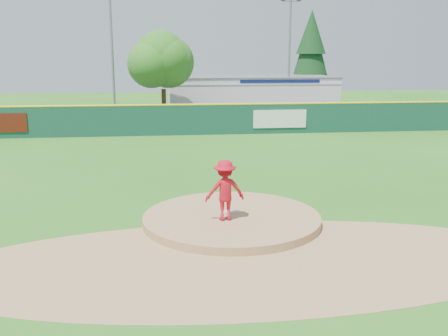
{
  "coord_description": "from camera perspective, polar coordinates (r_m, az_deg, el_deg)",
  "views": [
    {
      "loc": [
        -2.0,
        -14.65,
        5.04
      ],
      "look_at": [
        0.0,
        2.0,
        1.3
      ],
      "focal_mm": 40.0,
      "sensor_mm": 36.0,
      "label": 1
    }
  ],
  "objects": [
    {
      "name": "light_pole_left",
      "position": [
        41.85,
        -12.7,
        13.65
      ],
      "size": [
        1.75,
        0.25,
        11.0
      ],
      "color": "gray",
      "rests_on": "ground"
    },
    {
      "name": "pool_building_grp",
      "position": [
        47.44,
        2.9,
        8.47
      ],
      "size": [
        15.2,
        8.2,
        3.31
      ],
      "color": "silver",
      "rests_on": "ground"
    },
    {
      "name": "van",
      "position": [
        37.83,
        -1.7,
        5.98
      ],
      "size": [
        5.03,
        2.49,
        1.37
      ],
      "primitive_type": "imported",
      "rotation": [
        0.0,
        0.0,
        1.62
      ],
      "color": "silver",
      "rests_on": "parking_lot"
    },
    {
      "name": "deciduous_tree",
      "position": [
        39.65,
        -7.0,
        11.77
      ],
      "size": [
        5.6,
        5.6,
        7.36
      ],
      "color": "#382314",
      "rests_on": "ground"
    },
    {
      "name": "pitchers_mound",
      "position": [
        15.62,
        0.88,
        -6.25
      ],
      "size": [
        5.5,
        5.5,
        0.5
      ],
      "primitive_type": "cylinder",
      "color": "#9E774C",
      "rests_on": "ground"
    },
    {
      "name": "outfield_fence",
      "position": [
        32.94,
        -3.34,
        5.66
      ],
      "size": [
        40.0,
        0.14,
        2.07
      ],
      "color": "#133E31",
      "rests_on": "ground"
    },
    {
      "name": "light_pole_right",
      "position": [
        45.01,
        7.49,
        13.1
      ],
      "size": [
        1.75,
        0.25,
        10.0
      ],
      "color": "gray",
      "rests_on": "ground"
    },
    {
      "name": "playground_slide",
      "position": [
        39.82,
        -22.84,
        5.32
      ],
      "size": [
        0.88,
        2.48,
        1.37
      ],
      "color": "blue",
      "rests_on": "ground"
    },
    {
      "name": "pitching_rubber",
      "position": [
        15.81,
        0.74,
        -4.98
      ],
      "size": [
        0.6,
        0.15,
        0.04
      ],
      "primitive_type": "cube",
      "color": "white",
      "rests_on": "pitchers_mound"
    },
    {
      "name": "ground",
      "position": [
        15.62,
        0.88,
        -6.25
      ],
      "size": [
        120.0,
        120.0,
        0.0
      ],
      "primitive_type": "plane",
      "color": "#286B19",
      "rests_on": "ground"
    },
    {
      "name": "pitcher",
      "position": [
        14.84,
        0.1,
        -2.56
      ],
      "size": [
        1.24,
        0.79,
        1.83
      ],
      "primitive_type": "imported",
      "rotation": [
        0.0,
        0.0,
        3.23
      ],
      "color": "red",
      "rests_on": "pitchers_mound"
    },
    {
      "name": "fence_banners",
      "position": [
        32.84,
        -9.22,
        5.34
      ],
      "size": [
        21.69,
        0.04,
        1.2
      ],
      "color": "#51150B",
      "rests_on": "ground"
    },
    {
      "name": "infield_dirt_arc",
      "position": [
        12.84,
        2.71,
        -10.51
      ],
      "size": [
        15.4,
        15.4,
        0.01
      ],
      "primitive_type": "cylinder",
      "color": "#9E774C",
      "rests_on": "ground"
    },
    {
      "name": "parking_lot",
      "position": [
        42.0,
        -4.09,
        5.66
      ],
      "size": [
        44.0,
        16.0,
        0.02
      ],
      "primitive_type": "cube",
      "color": "#38383A",
      "rests_on": "ground"
    },
    {
      "name": "conifer_tree",
      "position": [
        52.82,
        9.9,
        12.93
      ],
      "size": [
        4.4,
        4.4,
        9.5
      ],
      "color": "#382314",
      "rests_on": "ground"
    }
  ]
}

